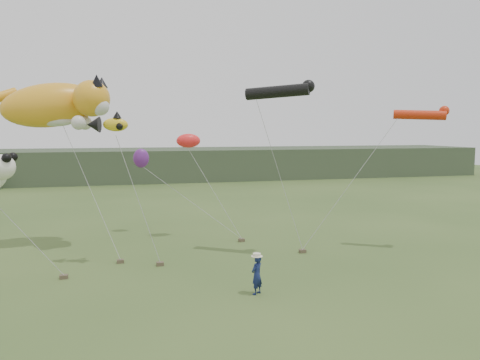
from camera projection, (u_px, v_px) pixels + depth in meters
name	position (u px, v px, depth m)	size (l,w,h in m)	color
ground	(236.00, 292.00, 19.06)	(120.00, 120.00, 0.00)	#385123
headland	(132.00, 165.00, 61.17)	(90.00, 13.00, 4.00)	#2D3D28
festival_attendant	(257.00, 275.00, 18.71)	(0.58, 0.38, 1.59)	#151F4E
sandbag_anchors	(184.00, 257.00, 23.86)	(12.27, 5.05, 0.18)	brown
cat_kite	(60.00, 104.00, 25.66)	(7.03, 3.75, 3.16)	orange
fish_kite	(107.00, 124.00, 22.20)	(2.05, 1.36, 1.03)	gold
tube_kites	(334.00, 99.00, 24.39)	(10.88, 2.86, 2.03)	black
misc_kites	(167.00, 149.00, 28.80)	(3.96, 2.83, 2.17)	#FF2325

